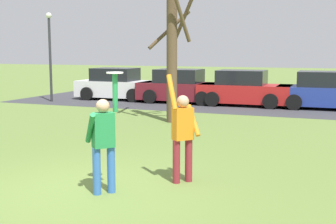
{
  "coord_description": "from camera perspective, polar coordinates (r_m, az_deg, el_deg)",
  "views": [
    {
      "loc": [
        4.2,
        -6.54,
        2.47
      ],
      "look_at": [
        0.92,
        1.75,
        1.24
      ],
      "focal_mm": 47.85,
      "sensor_mm": 36.0,
      "label": 1
    }
  ],
  "objects": [
    {
      "name": "parked_car_maroon",
      "position": [
        21.36,
        1.68,
        3.16
      ],
      "size": [
        4.13,
        2.1,
        1.59
      ],
      "rotation": [
        0.0,
        0.0,
        0.02
      ],
      "color": "maroon",
      "rests_on": "ground_plane"
    },
    {
      "name": "lamppost_by_lot",
      "position": [
        22.44,
        -14.81,
        7.88
      ],
      "size": [
        0.28,
        0.28,
        4.26
      ],
      "color": "#2D2D33",
      "rests_on": "ground_plane"
    },
    {
      "name": "person_defender",
      "position": [
        8.33,
        1.88,
        -2.44
      ],
      "size": [
        0.64,
        0.66,
        2.05
      ],
      "rotation": [
        0.0,
        0.0,
        3.97
      ],
      "color": "maroon",
      "rests_on": "ground_plane"
    },
    {
      "name": "frisbee_disc",
      "position": [
        7.68,
        -6.79,
        4.99
      ],
      "size": [
        0.29,
        0.29,
        0.02
      ],
      "primitive_type": "cylinder",
      "color": "white",
      "rests_on": "person_catcher"
    },
    {
      "name": "parked_car_blue",
      "position": [
        20.17,
        19.5,
        2.44
      ],
      "size": [
        4.13,
        2.1,
        1.59
      ],
      "rotation": [
        0.0,
        0.0,
        0.02
      ],
      "color": "#233893",
      "rests_on": "ground_plane"
    },
    {
      "name": "parked_car_red",
      "position": [
        20.51,
        9.65,
        2.86
      ],
      "size": [
        4.13,
        2.1,
        1.59
      ],
      "rotation": [
        0.0,
        0.0,
        0.02
      ],
      "color": "red",
      "rests_on": "ground_plane"
    },
    {
      "name": "person_catcher",
      "position": [
        7.75,
        -8.23,
        -3.29
      ],
      "size": [
        0.55,
        0.57,
        2.08
      ],
      "rotation": [
        0.0,
        0.0,
        0.83
      ],
      "color": "#3366B7",
      "rests_on": "ground_plane"
    },
    {
      "name": "ground_plane",
      "position": [
        8.15,
        -10.75,
        -9.92
      ],
      "size": [
        120.0,
        120.0,
        0.0
      ],
      "primitive_type": "plane",
      "color": "olive"
    },
    {
      "name": "bare_tree_tall",
      "position": [
        15.41,
        0.47,
        9.89
      ],
      "size": [
        1.85,
        1.91,
        6.14
      ],
      "color": "brown",
      "rests_on": "ground_plane"
    },
    {
      "name": "parking_strip",
      "position": [
        21.01,
        5.89,
        1.06
      ],
      "size": [
        19.68,
        6.4,
        0.01
      ],
      "primitive_type": "cube",
      "color": "#38383D",
      "rests_on": "ground_plane"
    },
    {
      "name": "parked_car_white",
      "position": [
        22.88,
        -6.47,
        3.43
      ],
      "size": [
        4.13,
        2.1,
        1.59
      ],
      "rotation": [
        0.0,
        0.0,
        0.02
      ],
      "color": "white",
      "rests_on": "ground_plane"
    }
  ]
}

